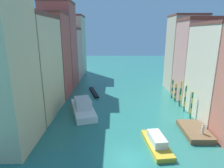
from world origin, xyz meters
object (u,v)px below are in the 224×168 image
Objects in this scene: person_on_dock at (203,129)px; mooring_pole_0 at (192,105)px; mooring_pole_4 at (172,88)px; vaporetto_white at (83,108)px; mooring_pole_3 at (175,92)px; motorboat_0 at (157,142)px; mooring_pole_1 at (185,98)px; mooring_pole_2 at (181,93)px; waterfront_dock at (194,131)px; gondola_black at (94,92)px.

mooring_pole_0 is at bearing 82.13° from person_on_dock.
mooring_pole_4 is 20.51m from vaporetto_white.
mooring_pole_3 is at bearing 89.93° from mooring_pole_0.
motorboat_0 is (-7.62, -8.36, -1.85)m from mooring_pole_0.
vaporetto_white is (-18.69, -0.76, -1.59)m from mooring_pole_1.
mooring_pole_3 is 0.91× the size of mooring_pole_4.
mooring_pole_4 is at bearing 90.84° from mooring_pole_3.
waterfront_dock is at bearing -97.54° from mooring_pole_2.
mooring_pole_0 is at bearing -37.88° from gondola_black.
mooring_pole_2 is at bearing -89.27° from mooring_pole_4.
mooring_pole_1 is 0.62× the size of gondola_black.
waterfront_dock is at bearing -99.66° from mooring_pole_1.
mooring_pole_2 is (0.04, 5.56, 0.22)m from mooring_pole_0.
mooring_pole_1 reaches higher than gondola_black.
person_on_dock is 0.17× the size of gondola_black.
mooring_pole_4 is at bearing 85.11° from waterfront_dock.
mooring_pole_4 is (-0.02, 10.59, -0.24)m from mooring_pole_0.
person_on_dock is 14.96m from mooring_pole_3.
mooring_pole_0 is 22.81m from gondola_black.
mooring_pole_3 reaches higher than waterfront_dock.
person_on_dock is at bearing -93.46° from mooring_pole_3.
mooring_pole_3 is at bearing -16.97° from gondola_black.
mooring_pole_1 is (0.89, 9.40, 1.20)m from person_on_dock.
mooring_pole_2 is at bearing 82.46° from waterfront_dock.
vaporetto_white is at bearing -161.45° from mooring_pole_3.
mooring_pole_2 is 2.98m from mooring_pole_3.
mooring_pole_1 is at bearing 2.33° from vaporetto_white.
mooring_pole_2 reaches higher than vaporetto_white.
vaporetto_white is (-18.73, -3.36, -1.68)m from mooring_pole_2.
motorboat_0 is (10.30, -22.30, 0.41)m from gondola_black.
mooring_pole_1 reaches higher than mooring_pole_0.
person_on_dock is at bearing -71.88° from waterfront_dock.
mooring_pole_0 is 0.59× the size of gondola_black.
mooring_pole_0 is 5.56m from mooring_pole_2.
person_on_dock is at bearing -50.13° from gondola_black.
mooring_pole_2 reaches higher than mooring_pole_0.
mooring_pole_2 is 0.64× the size of gondola_black.
mooring_pole_3 is at bearing 84.22° from waterfront_dock.
mooring_pole_3 is (0.01, 5.52, -0.55)m from mooring_pole_1.
mooring_pole_2 is at bearing 10.17° from vaporetto_white.
motorboat_0 is at bearing -123.95° from mooring_pole_1.
mooring_pole_0 is (1.36, 5.02, 2.08)m from waterfront_dock.
mooring_pole_3 is 2.13m from mooring_pole_4.
mooring_pole_4 is (-0.02, 7.63, -0.37)m from mooring_pole_1.
person_on_dock is (0.47, -1.42, 1.01)m from waterfront_dock.
motorboat_0 reaches higher than waterfront_dock.
waterfront_dock is 1.80m from person_on_dock.
mooring_pole_0 reaches higher than motorboat_0.
mooring_pole_2 reaches higher than motorboat_0.
vaporetto_white is 1.24× the size of gondola_black.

